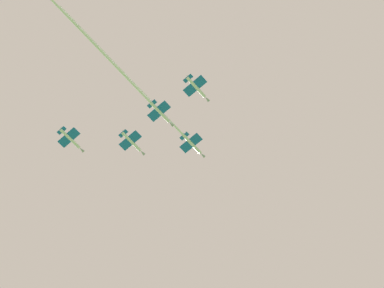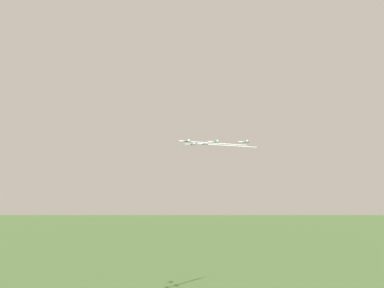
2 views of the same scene
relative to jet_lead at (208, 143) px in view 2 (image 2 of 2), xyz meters
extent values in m
cylinder|color=white|center=(-19.51, -8.09, 0.00)|extent=(8.49, 4.34, 1.07)
cone|color=#9EA3AD|center=(-24.45, -10.14, 0.00)|extent=(2.19, 1.68, 1.02)
cube|color=blue|center=(-19.06, -7.91, -0.05)|extent=(5.85, 8.38, 0.17)
cube|color=blue|center=(-15.97, -6.63, 0.00)|extent=(2.52, 3.57, 0.17)
cube|color=white|center=(-16.04, -6.66, 0.87)|extent=(1.50, 0.74, 1.75)
cylinder|color=white|center=(10.80, 4.48, 0.00)|extent=(52.82, 22.49, 0.75)
cylinder|color=white|center=(-0.81, -15.82, -0.82)|extent=(8.49, 4.34, 1.07)
cone|color=#9EA3AD|center=(-5.75, -17.87, -0.82)|extent=(2.19, 1.68, 1.02)
cube|color=blue|center=(-0.36, -15.64, -0.87)|extent=(5.85, 8.38, 0.17)
cube|color=blue|center=(2.73, -14.36, -0.82)|extent=(2.52, 3.57, 0.17)
cube|color=white|center=(2.65, -14.39, 0.05)|extent=(1.50, 0.74, 1.75)
cylinder|color=white|center=(-11.78, 10.60, -0.51)|extent=(8.49, 4.34, 1.07)
cone|color=#9EA3AD|center=(-16.71, 8.55, -0.51)|extent=(2.19, 1.68, 1.02)
cube|color=blue|center=(-11.33, 10.79, -0.56)|extent=(5.85, 8.38, 0.17)
cube|color=blue|center=(-8.24, 12.07, -0.51)|extent=(2.52, 3.57, 0.17)
cube|color=white|center=(-8.31, 12.04, 0.37)|extent=(1.50, 0.74, 1.75)
cylinder|color=white|center=(-4.97, -2.06, -1.18)|extent=(8.49, 4.34, 1.07)
cone|color=#9EA3AD|center=(-9.91, -4.11, -1.18)|extent=(2.19, 1.68, 1.02)
cube|color=blue|center=(-4.52, -1.88, -1.23)|extent=(5.85, 8.38, 0.17)
cube|color=blue|center=(-1.43, -0.60, -1.18)|extent=(2.52, 3.57, 0.17)
cube|color=white|center=(-1.51, -0.62, -0.31)|extent=(1.50, 0.74, 1.75)
cylinder|color=white|center=(23.45, 9.73, -1.18)|extent=(49.05, 20.93, 0.75)
cylinder|color=white|center=(17.88, -23.56, -1.29)|extent=(8.49, 4.34, 1.07)
cone|color=#9EA3AD|center=(12.95, -25.60, -1.29)|extent=(2.19, 1.68, 1.02)
cube|color=blue|center=(18.33, -23.37, -1.34)|extent=(5.85, 8.38, 0.17)
cube|color=blue|center=(21.42, -22.09, -1.29)|extent=(2.52, 3.57, 0.17)
cube|color=white|center=(21.35, -22.12, -0.42)|extent=(1.50, 0.74, 1.75)
camera|label=1|loc=(17.87, 68.28, -193.22)|focal=59.18mm
camera|label=2|loc=(-51.33, -191.93, -18.11)|focal=25.05mm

